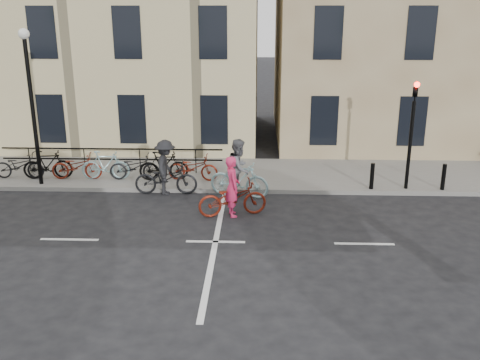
{
  "coord_description": "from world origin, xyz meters",
  "views": [
    {
      "loc": [
        1.14,
        -13.22,
        5.97
      ],
      "look_at": [
        0.59,
        2.09,
        1.1
      ],
      "focal_mm": 40.0,
      "sensor_mm": 36.0,
      "label": 1
    }
  ],
  "objects_px": {
    "traffic_light": "(412,122)",
    "cyclist_grey": "(239,174)",
    "cyclist_dark": "(166,173)",
    "lamp_post": "(30,88)",
    "cyclist_pink": "(232,195)"
  },
  "relations": [
    {
      "from": "cyclist_dark",
      "to": "traffic_light",
      "type": "bearing_deg",
      "value": -88.76
    },
    {
      "from": "cyclist_grey",
      "to": "traffic_light",
      "type": "bearing_deg",
      "value": -66.58
    },
    {
      "from": "lamp_post",
      "to": "cyclist_dark",
      "type": "height_order",
      "value": "lamp_post"
    },
    {
      "from": "traffic_light",
      "to": "cyclist_grey",
      "type": "height_order",
      "value": "traffic_light"
    },
    {
      "from": "traffic_light",
      "to": "cyclist_grey",
      "type": "bearing_deg",
      "value": -173.69
    },
    {
      "from": "traffic_light",
      "to": "lamp_post",
      "type": "height_order",
      "value": "lamp_post"
    },
    {
      "from": "cyclist_pink",
      "to": "cyclist_grey",
      "type": "xyz_separation_m",
      "value": [
        0.14,
        1.73,
        0.16
      ]
    },
    {
      "from": "cyclist_grey",
      "to": "cyclist_dark",
      "type": "bearing_deg",
      "value": 102.73
    },
    {
      "from": "cyclist_pink",
      "to": "cyclist_dark",
      "type": "relative_size",
      "value": 1.03
    },
    {
      "from": "cyclist_grey",
      "to": "lamp_post",
      "type": "bearing_deg",
      "value": 101.47
    },
    {
      "from": "traffic_light",
      "to": "cyclist_dark",
      "type": "xyz_separation_m",
      "value": [
        -8.18,
        -0.44,
        -1.71
      ]
    },
    {
      "from": "traffic_light",
      "to": "cyclist_dark",
      "type": "distance_m",
      "value": 8.37
    },
    {
      "from": "cyclist_pink",
      "to": "cyclist_dark",
      "type": "xyz_separation_m",
      "value": [
        -2.34,
        1.92,
        0.09
      ]
    },
    {
      "from": "cyclist_grey",
      "to": "cyclist_dark",
      "type": "xyz_separation_m",
      "value": [
        -2.48,
        0.19,
        -0.06
      ]
    },
    {
      "from": "cyclist_pink",
      "to": "cyclist_dark",
      "type": "bearing_deg",
      "value": 36.11
    }
  ]
}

